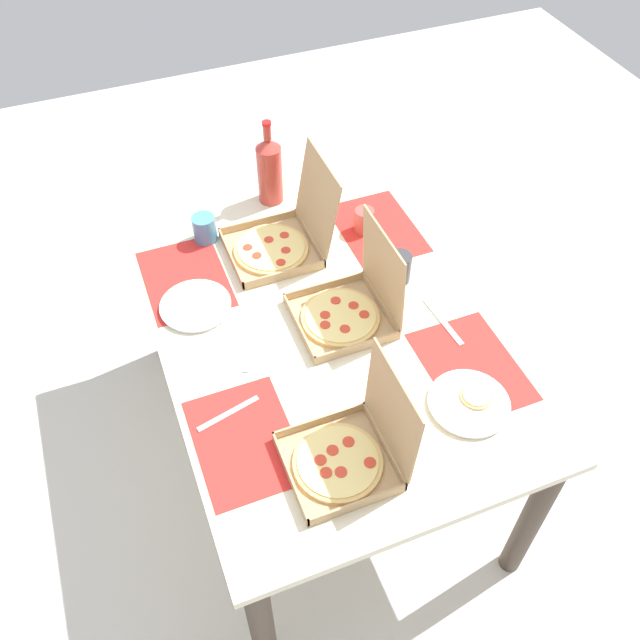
# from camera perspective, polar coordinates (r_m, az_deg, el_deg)

# --- Properties ---
(ground_plane) EXTENTS (6.00, 6.00, 0.00)m
(ground_plane) POSITION_cam_1_polar(r_m,az_deg,el_deg) (2.70, 0.00, -10.40)
(ground_plane) COLOR beige
(dining_table) EXTENTS (1.47, 0.99, 0.73)m
(dining_table) POSITION_cam_1_polar(r_m,az_deg,el_deg) (2.19, 0.00, -1.79)
(dining_table) COLOR #3F3328
(dining_table) RESTS_ON ground_plane
(placemat_near_left) EXTENTS (0.36, 0.26, 0.00)m
(placemat_near_left) POSITION_cam_1_polar(r_m,az_deg,el_deg) (2.28, -11.24, 3.42)
(placemat_near_left) COLOR red
(placemat_near_left) RESTS_ON dining_table
(placemat_near_right) EXTENTS (0.36, 0.26, 0.00)m
(placemat_near_right) POSITION_cam_1_polar(r_m,az_deg,el_deg) (1.86, -6.35, -10.01)
(placemat_near_right) COLOR red
(placemat_near_right) RESTS_ON dining_table
(placemat_far_left) EXTENTS (0.36, 0.26, 0.00)m
(placemat_far_left) POSITION_cam_1_polar(r_m,az_deg,el_deg) (2.43, 4.83, 7.68)
(placemat_far_left) COLOR red
(placemat_far_left) RESTS_ON dining_table
(placemat_far_right) EXTENTS (0.36, 0.26, 0.00)m
(placemat_far_right) POSITION_cam_1_polar(r_m,az_deg,el_deg) (2.04, 12.56, -3.79)
(placemat_far_right) COLOR red
(placemat_far_right) RESTS_ON dining_table
(pizza_box_corner_right) EXTENTS (0.28, 0.28, 0.31)m
(pizza_box_corner_right) POSITION_cam_1_polar(r_m,az_deg,el_deg) (2.08, 2.50, 1.12)
(pizza_box_corner_right) COLOR tan
(pizza_box_corner_right) RESTS_ON dining_table
(pizza_box_edge_far) EXTENTS (0.29, 0.34, 0.32)m
(pizza_box_edge_far) POSITION_cam_1_polar(r_m,az_deg,el_deg) (2.31, -3.27, 6.86)
(pizza_box_edge_far) COLOR tan
(pizza_box_edge_far) RESTS_ON dining_table
(pizza_box_center) EXTENTS (0.27, 0.28, 0.30)m
(pizza_box_center) POSITION_cam_1_polar(r_m,az_deg,el_deg) (1.78, 2.47, -10.96)
(pizza_box_center) COLOR tan
(pizza_box_center) RESTS_ON dining_table
(plate_far_left) EXTENTS (0.23, 0.23, 0.03)m
(plate_far_left) POSITION_cam_1_polar(r_m,az_deg,el_deg) (1.95, 12.43, -6.79)
(plate_far_left) COLOR white
(plate_far_left) RESTS_ON dining_table
(plate_near_left) EXTENTS (0.23, 0.23, 0.02)m
(plate_near_left) POSITION_cam_1_polar(r_m,az_deg,el_deg) (2.17, -10.40, 1.16)
(plate_near_left) COLOR white
(plate_near_left) RESTS_ON dining_table
(soda_bottle) EXTENTS (0.09, 0.09, 0.32)m
(soda_bottle) POSITION_cam_1_polar(r_m,az_deg,el_deg) (2.47, -4.25, 12.50)
(soda_bottle) COLOR #B2382D
(soda_bottle) RESTS_ON dining_table
(cup_red) EXTENTS (0.08, 0.08, 0.10)m
(cup_red) POSITION_cam_1_polar(r_m,az_deg,el_deg) (2.38, -9.67, 7.57)
(cup_red) COLOR teal
(cup_red) RESTS_ON dining_table
(cup_spare) EXTENTS (0.07, 0.07, 0.09)m
(cup_spare) POSITION_cam_1_polar(r_m,az_deg,el_deg) (2.39, 3.71, 8.32)
(cup_spare) COLOR #BF4742
(cup_spare) RESTS_ON dining_table
(cup_clear_left) EXTENTS (0.08, 0.08, 0.10)m
(cup_clear_left) POSITION_cam_1_polar(r_m,az_deg,el_deg) (2.21, 6.67, 4.37)
(cup_clear_left) COLOR #333338
(cup_clear_left) RESTS_ON dining_table
(fork_by_near_left) EXTENTS (0.06, 0.19, 0.00)m
(fork_by_near_left) POSITION_cam_1_polar(r_m,az_deg,el_deg) (1.91, -7.70, -7.79)
(fork_by_near_left) COLOR #B7B7BC
(fork_by_near_left) RESTS_ON dining_table
(knife_by_far_left) EXTENTS (0.20, 0.10, 0.00)m
(knife_by_far_left) POSITION_cam_1_polar(r_m,az_deg,el_deg) (2.05, -6.01, -2.06)
(knife_by_far_left) COLOR #B7B7BC
(knife_by_far_left) RESTS_ON dining_table
(knife_by_far_right) EXTENTS (0.21, 0.03, 0.00)m
(knife_by_far_right) POSITION_cam_1_polar(r_m,az_deg,el_deg) (2.13, 10.26, -0.11)
(knife_by_far_right) COLOR #B7B7BC
(knife_by_far_right) RESTS_ON dining_table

